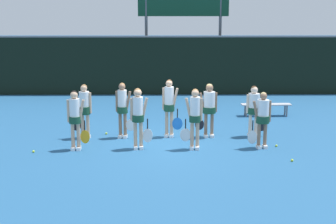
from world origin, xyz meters
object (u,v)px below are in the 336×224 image
(player_0, at_px, (75,116))
(tennis_ball_0, at_px, (185,130))
(player_5, at_px, (123,106))
(tennis_ball_5, at_px, (34,151))
(tennis_ball_3, at_px, (106,133))
(player_2, at_px, (195,114))
(player_7, at_px, (209,105))
(bench_courtside, at_px, (266,106))
(player_6, at_px, (169,104))
(tennis_ball_1, at_px, (184,132))
(player_1, at_px, (138,113))
(player_3, at_px, (263,116))
(player_4, at_px, (84,107))
(player_8, at_px, (254,107))
(tennis_ball_4, at_px, (276,146))
(scoreboard, at_px, (183,4))
(tennis_ball_2, at_px, (292,160))

(player_0, xyz_separation_m, tennis_ball_0, (3.16, 2.08, -0.95))
(player_5, distance_m, tennis_ball_5, 2.99)
(player_5, xyz_separation_m, tennis_ball_3, (-0.57, 0.39, -0.97))
(player_2, bearing_deg, player_7, 73.23)
(player_5, bearing_deg, bench_courtside, 39.11)
(bench_courtside, height_order, player_6, player_6)
(tennis_ball_1, bearing_deg, tennis_ball_3, -176.69)
(player_1, relative_size, tennis_ball_0, 24.73)
(player_0, height_order, player_2, player_2)
(player_3, xyz_separation_m, player_6, (-2.62, 1.28, 0.11))
(player_1, xyz_separation_m, player_4, (-1.71, 1.18, -0.05))
(player_8, bearing_deg, player_5, 171.34)
(player_0, xyz_separation_m, tennis_ball_1, (3.13, 1.83, -0.95))
(player_2, height_order, tennis_ball_4, player_2)
(player_3, bearing_deg, player_5, 159.71)
(tennis_ball_0, relative_size, tennis_ball_5, 1.07)
(player_7, xyz_separation_m, tennis_ball_1, (-0.74, 0.49, -0.97))
(scoreboard, distance_m, bench_courtside, 7.52)
(tennis_ball_2, bearing_deg, player_5, 151.92)
(player_4, xyz_separation_m, tennis_ball_5, (-1.19, -1.53, -0.95))
(player_7, bearing_deg, tennis_ball_2, -56.60)
(player_2, xyz_separation_m, tennis_ball_4, (2.39, 0.20, -0.98))
(tennis_ball_5, bearing_deg, player_4, 52.17)
(player_6, xyz_separation_m, tennis_ball_0, (0.51, 0.69, -1.02))
(player_3, bearing_deg, scoreboard, 96.30)
(player_7, bearing_deg, scoreboard, 88.35)
(scoreboard, height_order, tennis_ball_3, scoreboard)
(player_7, xyz_separation_m, tennis_ball_2, (1.94, -2.50, -0.97))
(player_4, height_order, tennis_ball_2, player_4)
(tennis_ball_2, bearing_deg, player_8, 102.14)
(player_4, relative_size, player_8, 1.05)
(player_7, bearing_deg, tennis_ball_3, 169.46)
(player_4, bearing_deg, player_0, -82.30)
(scoreboard, distance_m, player_3, 10.75)
(tennis_ball_1, bearing_deg, player_2, -83.35)
(player_1, bearing_deg, player_6, 50.48)
(player_2, xyz_separation_m, tennis_ball_0, (-0.18, 2.05, -0.97))
(scoreboard, distance_m, tennis_ball_2, 12.31)
(bench_courtside, xyz_separation_m, player_8, (-1.05, -3.00, 0.55))
(tennis_ball_4, bearing_deg, tennis_ball_2, -86.62)
(player_6, relative_size, tennis_ball_1, 26.37)
(tennis_ball_3, height_order, tennis_ball_4, same)
(player_0, relative_size, player_6, 0.94)
(player_4, relative_size, tennis_ball_4, 25.35)
(player_3, height_order, player_7, player_7)
(player_0, xyz_separation_m, player_6, (2.65, 1.39, 0.07))
(player_2, distance_m, player_6, 1.52)
(scoreboard, height_order, player_7, scoreboard)
(player_3, height_order, player_8, player_3)
(bench_courtside, height_order, player_2, player_2)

